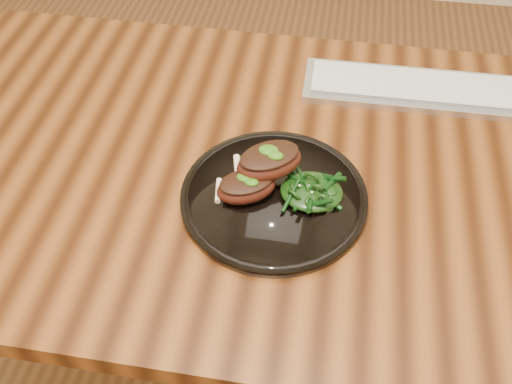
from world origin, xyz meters
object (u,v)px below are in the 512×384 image
lamb_chop_front (246,186)px  greens_heap (312,189)px  plate (274,197)px  keyboard (414,88)px  desk (331,202)px

lamb_chop_front → greens_heap: 0.10m
plate → lamb_chop_front: (-0.04, -0.01, 0.03)m
greens_heap → plate: bearing=-174.8°
keyboard → plate: bearing=-125.4°
desk → lamb_chop_front: lamb_chop_front is taller
lamb_chop_front → keyboard: bearing=50.7°
plate → greens_heap: size_ratio=3.02×
desk → plate: bearing=-137.7°
lamb_chop_front → keyboard: 0.44m
desk → greens_heap: size_ratio=15.90×
greens_heap → keyboard: greens_heap is taller
lamb_chop_front → keyboard: (0.28, 0.34, -0.03)m
desk → plate: 0.16m
keyboard → greens_heap: bearing=-118.2°
plate → desk: bearing=42.3°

